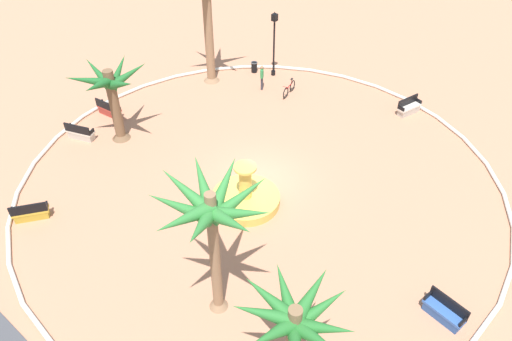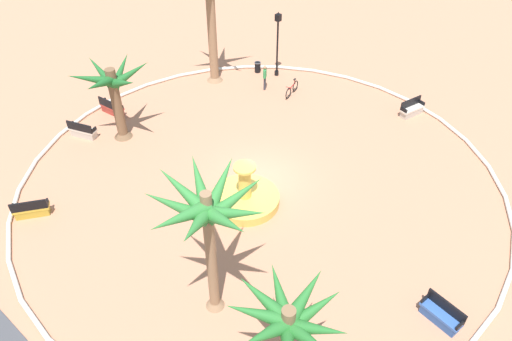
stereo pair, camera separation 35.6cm
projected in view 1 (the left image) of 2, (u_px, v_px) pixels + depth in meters
ground_plane at (260, 179)px, 24.69m from camera, size 80.00×80.00×0.00m
plaza_curb at (260, 178)px, 24.63m from camera, size 23.96×23.96×0.20m
fountain at (246, 198)px, 23.14m from camera, size 3.25×3.25×2.24m
palm_tree_near_fountain at (294, 324)px, 14.54m from camera, size 3.81×3.85×4.27m
palm_tree_by_curb at (207, 6)px, 29.24m from camera, size 4.67×4.27×7.13m
palm_tree_mid_plaza at (111, 90)px, 25.45m from camera, size 4.23×4.11×4.46m
palm_tree_far_side at (211, 215)px, 15.75m from camera, size 4.35×4.33×6.09m
bench_east at (109, 110)px, 29.04m from camera, size 1.64×0.66×1.00m
bench_west at (80, 133)px, 27.18m from camera, size 1.67×1.02×1.00m
bench_north at (31, 213)px, 22.32m from camera, size 1.34×1.59×1.00m
bench_southeast at (409, 108)px, 29.19m from camera, size 0.93×1.68×1.00m
bench_southwest at (444, 312)px, 18.26m from camera, size 1.66×0.78×1.00m
lamppost at (274, 39)px, 31.44m from camera, size 0.32×0.32×4.38m
trash_bin at (254, 67)px, 33.15m from camera, size 0.46×0.46×0.73m
bicycle_red_frame at (289, 89)px, 30.87m from camera, size 0.51×1.70×0.94m
person_cyclist_helmet at (262, 76)px, 31.03m from camera, size 0.36×0.45×1.65m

